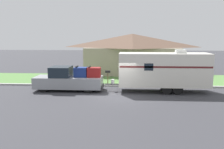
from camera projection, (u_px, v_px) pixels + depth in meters
ground_plane at (119, 96)px, 19.13m from camera, size 120.00×120.00×0.00m
curb_strip at (121, 86)px, 22.81m from camera, size 80.00×0.30×0.14m
lawn_strip at (122, 79)px, 26.42m from camera, size 80.00×7.00×0.03m
house_across_street at (132, 53)px, 30.75m from camera, size 11.98×6.81×4.83m
pickup_truck at (69, 80)px, 21.06m from camera, size 5.78×2.04×2.10m
travel_trailer at (164, 70)px, 20.41m from camera, size 8.49×2.29×3.48m
mailbox at (108, 74)px, 23.82m from camera, size 0.48×0.20×1.31m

